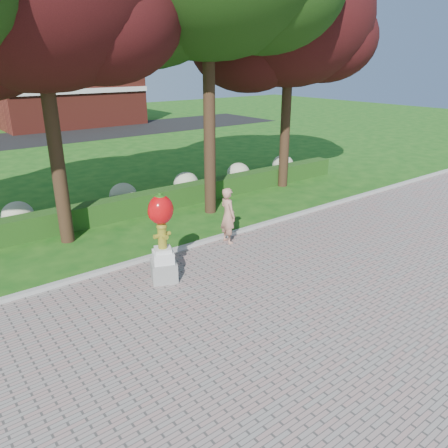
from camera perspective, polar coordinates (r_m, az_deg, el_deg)
name	(u,v)px	position (r m, az deg, el deg)	size (l,w,h in m)	color
ground	(226,294)	(11.36, 0.31, -9.12)	(100.00, 100.00, 0.00)	#164F13
walkway	(357,377)	(9.09, 16.93, -18.55)	(40.00, 14.00, 0.04)	gray
curb	(166,253)	(13.56, -7.54, -3.79)	(40.00, 0.18, 0.15)	#ADADA5
lawn_hedge	(111,210)	(16.80, -14.57, 1.78)	(24.00, 0.70, 0.80)	#1A4814
hydrangea_row	(113,197)	(17.85, -14.25, 3.41)	(20.10, 1.10, 0.99)	#B2B288
building_right	(66,89)	(44.14, -19.92, 16.28)	(12.00, 8.00, 6.40)	maroon
tree_far_right	(287,27)	(20.43, 8.25, 24.15)	(7.88, 6.72, 10.21)	black
hydrant_sculpture	(162,235)	(11.52, -8.09, -1.47)	(0.87, 0.87, 2.46)	gray
woman	(228,215)	(14.01, 0.51, 1.12)	(0.67, 0.44, 1.84)	tan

